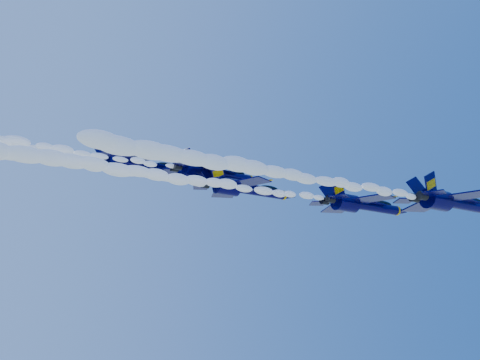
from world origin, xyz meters
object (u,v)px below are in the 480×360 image
jet_third (246,189)px  jet_fifth (141,165)px  jet_second (362,205)px  jet_lead (454,202)px  jet_fourth (213,173)px

jet_third → jet_fifth: 18.73m
jet_second → jet_fifth: 37.30m
jet_third → jet_lead: bearing=-34.7°
jet_fourth → jet_fifth: (-9.40, 8.33, 2.00)m
jet_fifth → jet_second: bearing=-33.3°
jet_second → jet_lead: bearing=-50.4°
jet_second → jet_third: bearing=156.4°
jet_lead → jet_fourth: (-30.02, 22.37, 5.76)m
jet_lead → jet_third: size_ratio=1.15×
jet_lead → jet_fifth: jet_fifth is taller
jet_second → jet_third: size_ratio=1.06×
jet_third → jet_fifth: bearing=136.4°
jet_second → jet_third: 19.27m
jet_lead → jet_fifth: size_ratio=1.09×
jet_fourth → jet_fifth: size_ratio=0.91×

